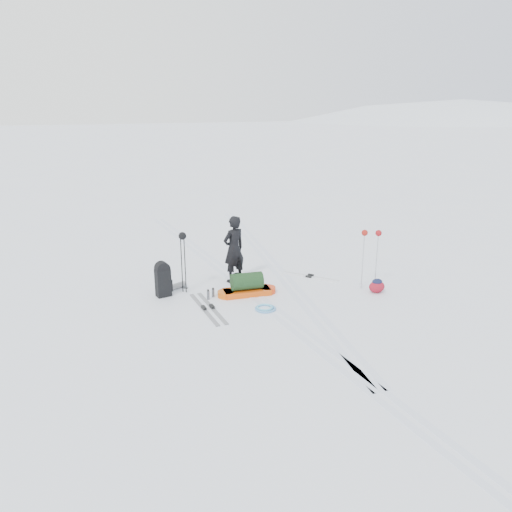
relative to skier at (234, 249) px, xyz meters
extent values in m
plane|color=white|center=(0.12, -0.98, -0.89)|extent=(200.00, 200.00, 0.00)
ellipsoid|color=white|center=(90.12, 89.02, -75.89)|extent=(256.00, 192.00, 160.00)
cube|color=silver|center=(0.00, -0.98, -0.88)|extent=(1.40, 17.97, 0.01)
cube|color=silver|center=(0.24, -0.98, -0.88)|extent=(1.40, 17.97, 0.01)
cube|color=silver|center=(1.40, 1.02, -0.88)|extent=(2.09, 13.88, 0.01)
cube|color=silver|center=(1.64, 1.02, -0.88)|extent=(2.09, 13.88, 0.01)
imported|color=black|center=(0.00, 0.00, 0.00)|extent=(0.75, 0.62, 1.77)
cube|color=#D84B0C|center=(-0.02, -1.03, -0.81)|extent=(1.19, 0.58, 0.14)
cylinder|color=red|center=(0.50, -1.08, -0.81)|extent=(0.46, 0.46, 0.14)
cylinder|color=#D2550C|center=(-0.55, -0.98, -0.81)|extent=(0.46, 0.46, 0.14)
cylinder|color=black|center=(-0.02, -1.03, -0.53)|extent=(0.80, 0.49, 0.42)
cube|color=black|center=(-1.96, -0.37, -0.54)|extent=(0.38, 0.30, 0.69)
cylinder|color=black|center=(-1.96, -0.37, -0.17)|extent=(0.37, 0.29, 0.34)
cube|color=black|center=(-1.78, -0.32, -0.64)|extent=(0.11, 0.19, 0.30)
cylinder|color=gray|center=(-1.57, 0.00, -0.81)|extent=(0.56, 0.36, 0.15)
cylinder|color=black|center=(-1.45, -0.25, -0.17)|extent=(0.03, 0.03, 1.43)
cylinder|color=black|center=(-1.38, -0.32, -0.17)|extent=(0.03, 0.03, 1.43)
torus|color=black|center=(-1.45, -0.25, -0.77)|extent=(0.12, 0.12, 0.01)
torus|color=black|center=(-1.38, -0.32, -0.77)|extent=(0.12, 0.12, 0.01)
sphere|color=black|center=(-1.41, -0.29, 0.57)|extent=(0.19, 0.19, 0.19)
cylinder|color=#B7B8BE|center=(2.85, -1.68, -0.16)|extent=(0.03, 0.03, 1.44)
cylinder|color=#B0B4B7|center=(3.15, -1.83, -0.16)|extent=(0.03, 0.03, 1.44)
torus|color=silver|center=(2.85, -1.68, -0.78)|extent=(0.13, 0.13, 0.01)
torus|color=#9D9FA4|center=(3.15, -1.83, -0.78)|extent=(0.13, 0.13, 0.01)
sphere|color=maroon|center=(2.85, -1.68, 0.58)|extent=(0.16, 0.16, 0.16)
sphere|color=maroon|center=(3.15, -1.83, 0.58)|extent=(0.16, 0.16, 0.16)
cube|color=gray|center=(-1.07, -1.52, -0.88)|extent=(0.17, 1.98, 0.02)
cube|color=gray|center=(-1.27, -1.53, -0.88)|extent=(0.17, 1.98, 0.02)
cube|color=black|center=(-1.07, -1.52, -0.84)|extent=(0.08, 0.20, 0.05)
cube|color=black|center=(-1.27, -1.53, -0.84)|extent=(0.08, 0.20, 0.05)
cube|color=silver|center=(1.95, -0.50, -0.88)|extent=(1.11, 1.28, 0.01)
cube|color=silver|center=(2.08, -0.39, -0.88)|extent=(1.11, 1.28, 0.01)
cube|color=black|center=(1.95, -0.50, -0.85)|extent=(0.15, 0.16, 0.04)
cube|color=black|center=(2.08, -0.39, -0.85)|extent=(0.15, 0.16, 0.04)
torus|color=#5393CB|center=(0.05, -2.05, -0.86)|extent=(0.64, 0.64, 0.05)
torus|color=#61C9EC|center=(0.05, -2.01, -0.85)|extent=(0.50, 0.50, 0.04)
ellipsoid|color=maroon|center=(3.05, -2.07, -0.74)|extent=(0.52, 0.50, 0.30)
ellipsoid|color=black|center=(3.05, -2.07, -0.60)|extent=(0.34, 0.33, 0.15)
cylinder|color=slate|center=(-1.00, -0.98, -0.77)|extent=(0.07, 0.07, 0.22)
cylinder|color=#55585D|center=(-0.84, -0.87, -0.78)|extent=(0.07, 0.07, 0.21)
cylinder|color=black|center=(-1.00, -0.98, -0.65)|extent=(0.06, 0.06, 0.03)
cylinder|color=black|center=(-0.84, -0.87, -0.67)|extent=(0.06, 0.06, 0.03)
ellipsoid|color=black|center=(0.07, -0.06, -0.76)|extent=(0.46, 0.39, 0.25)
camera|label=1|loc=(-4.01, -11.81, 3.69)|focal=35.00mm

